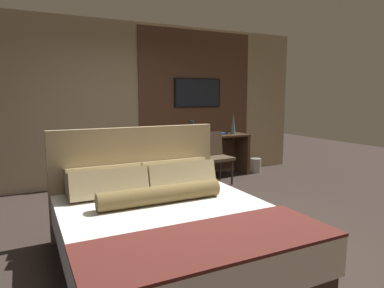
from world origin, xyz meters
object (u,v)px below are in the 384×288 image
bed (168,229)px  desk (203,149)px  book (221,134)px  vase_short (192,128)px  tv (198,93)px  waste_bin (256,165)px  vase_tall (233,124)px  desk_chair (214,153)px

bed → desk: (1.90, 2.87, 0.21)m
book → vase_short: bearing=-174.4°
tv → waste_bin: tv is taller
desk → book: book is taller
bed → desk: bearing=56.5°
tv → book: size_ratio=3.85×
vase_tall → vase_short: size_ratio=1.34×
bed → waste_bin: bearing=41.9°
desk_chair → bed: bearing=-132.2°
desk_chair → vase_tall: bearing=29.2°
bed → vase_short: bed is taller
desk → vase_short: 0.49m
tv → desk: bearing=-90.0°
bed → tv: size_ratio=2.20×
desk_chair → vase_tall: vase_tall is taller
bed → tv: 3.83m
bed → tv: (1.90, 3.08, 1.26)m
vase_short → book: (0.67, 0.07, -0.13)m
desk → tv: size_ratio=1.87×
bed → vase_tall: size_ratio=5.34×
tv → vase_short: tv is taller
tv → waste_bin: 1.88m
vase_short → vase_tall: bearing=1.6°
bed → vase_tall: 3.86m
bed → desk: bed is taller
tv → desk_chair: bearing=-92.5°
vase_short → bed: bearing=-120.2°
bed → desk: 3.45m
desk_chair → waste_bin: (1.18, 0.35, -0.40)m
book → bed: bearing=-128.8°
bed → waste_bin: 4.10m
desk_chair → book: bearing=44.0°
bed → desk_chair: bed is taller
desk → desk_chair: size_ratio=2.01×
desk → book: (0.41, -0.01, 0.27)m
desk_chair → vase_short: (-0.24, 0.42, 0.40)m
vase_short → book: vase_short is taller
book → waste_bin: (0.74, -0.13, -0.67)m
desk → desk_chair: bearing=-93.5°
desk → vase_tall: bearing=-4.3°
tv → book: 0.90m
book → waste_bin: size_ratio=0.90×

